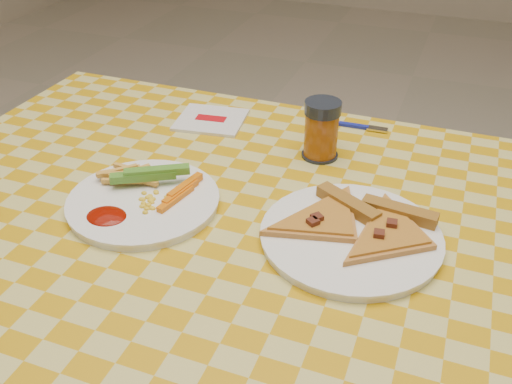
# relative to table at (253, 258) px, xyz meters

# --- Properties ---
(table) EXTENTS (1.28, 0.88, 0.76)m
(table) POSITION_rel_table_xyz_m (0.00, 0.00, 0.00)
(table) COLOR silver
(table) RESTS_ON ground
(plate_left) EXTENTS (0.28, 0.28, 0.01)m
(plate_left) POSITION_rel_table_xyz_m (-0.18, -0.02, 0.08)
(plate_left) COLOR white
(plate_left) RESTS_ON table
(plate_right) EXTENTS (0.34, 0.34, 0.01)m
(plate_right) POSITION_rel_table_xyz_m (0.15, 0.01, 0.08)
(plate_right) COLOR white
(plate_right) RESTS_ON table
(fries_veggies) EXTENTS (0.20, 0.18, 0.04)m
(fries_veggies) POSITION_rel_table_xyz_m (-0.19, -0.00, 0.10)
(fries_veggies) COLOR gold
(fries_veggies) RESTS_ON plate_left
(pizza_slices) EXTENTS (0.30, 0.27, 0.02)m
(pizza_slices) POSITION_rel_table_xyz_m (0.16, 0.02, 0.09)
(pizza_slices) COLOR #CA883E
(pizza_slices) RESTS_ON plate_right
(drink_glass) EXTENTS (0.07, 0.07, 0.11)m
(drink_glass) POSITION_rel_table_xyz_m (0.04, 0.24, 0.13)
(drink_glass) COLOR black
(drink_glass) RESTS_ON table
(napkin) EXTENTS (0.15, 0.14, 0.01)m
(napkin) POSITION_rel_table_xyz_m (-0.21, 0.30, 0.08)
(napkin) COLOR silver
(napkin) RESTS_ON table
(fork) EXTENTS (0.13, 0.02, 0.01)m
(fork) POSITION_rel_table_xyz_m (0.08, 0.38, 0.08)
(fork) COLOR #151F96
(fork) RESTS_ON table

